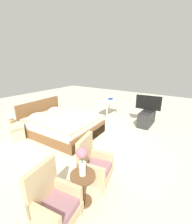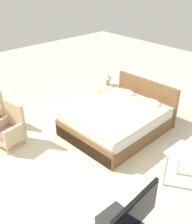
{
  "view_description": "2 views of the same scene",
  "coord_description": "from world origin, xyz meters",
  "px_view_note": "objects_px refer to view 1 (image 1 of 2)",
  "views": [
    {
      "loc": [
        -3.26,
        -2.4,
        2.2
      ],
      "look_at": [
        0.37,
        0.05,
        0.75
      ],
      "focal_mm": 24.0,
      "sensor_mm": 36.0,
      "label": 1
    },
    {
      "loc": [
        3.27,
        -2.78,
        3.36
      ],
      "look_at": [
        -0.08,
        0.26,
        0.81
      ],
      "focal_mm": 42.0,
      "sensor_mm": 36.0,
      "label": 2
    }
  ],
  "objects_px": {
    "bed": "(62,124)",
    "tv_flatscreen": "(148,103)",
    "flower_vase": "(82,158)",
    "side_table": "(83,185)",
    "nightstand": "(14,132)",
    "armchair_by_window_left": "(53,202)",
    "vanity_desk": "(108,103)",
    "armchair_by_window_right": "(93,165)",
    "tv_stand": "(147,118)",
    "book_stack": "(110,99)",
    "table_lamp": "(11,116)"
  },
  "relations": [
    {
      "from": "vanity_desk",
      "to": "bed",
      "type": "bearing_deg",
      "value": 167.66
    },
    {
      "from": "table_lamp",
      "to": "vanity_desk",
      "type": "bearing_deg",
      "value": -20.4
    },
    {
      "from": "bed",
      "to": "tv_stand",
      "type": "bearing_deg",
      "value": -43.39
    },
    {
      "from": "armchair_by_window_right",
      "to": "nightstand",
      "type": "xyz_separation_m",
      "value": [
        0.01,
        2.84,
        -0.1
      ]
    },
    {
      "from": "flower_vase",
      "to": "table_lamp",
      "type": "xyz_separation_m",
      "value": [
        0.48,
        2.97,
        -0.07
      ]
    },
    {
      "from": "bed",
      "to": "armchair_by_window_right",
      "type": "bearing_deg",
      "value": -119.21
    },
    {
      "from": "side_table",
      "to": "tv_flatscreen",
      "type": "xyz_separation_m",
      "value": [
        3.85,
        0.11,
        0.47
      ]
    },
    {
      "from": "book_stack",
      "to": "flower_vase",
      "type": "bearing_deg",
      "value": -156.88
    },
    {
      "from": "flower_vase",
      "to": "tv_flatscreen",
      "type": "distance_m",
      "value": 3.85
    },
    {
      "from": "tv_stand",
      "to": "flower_vase",
      "type": "bearing_deg",
      "value": -178.44
    },
    {
      "from": "flower_vase",
      "to": "tv_stand",
      "type": "distance_m",
      "value": 3.89
    },
    {
      "from": "side_table",
      "to": "tv_stand",
      "type": "bearing_deg",
      "value": 1.56
    },
    {
      "from": "side_table",
      "to": "tv_flatscreen",
      "type": "height_order",
      "value": "tv_flatscreen"
    },
    {
      "from": "flower_vase",
      "to": "side_table",
      "type": "bearing_deg",
      "value": 0.0
    },
    {
      "from": "nightstand",
      "to": "vanity_desk",
      "type": "xyz_separation_m",
      "value": [
        3.35,
        -1.25,
        0.34
      ]
    },
    {
      "from": "armchair_by_window_right",
      "to": "book_stack",
      "type": "distance_m",
      "value": 3.82
    },
    {
      "from": "bed",
      "to": "book_stack",
      "type": "distance_m",
      "value": 2.42
    },
    {
      "from": "bed",
      "to": "armchair_by_window_left",
      "type": "xyz_separation_m",
      "value": [
        -2.12,
        -2.07,
        0.08
      ]
    },
    {
      "from": "table_lamp",
      "to": "vanity_desk",
      "type": "xyz_separation_m",
      "value": [
        3.35,
        -1.25,
        -0.15
      ]
    },
    {
      "from": "armchair_by_window_left",
      "to": "vanity_desk",
      "type": "distance_m",
      "value": 4.61
    },
    {
      "from": "flower_vase",
      "to": "table_lamp",
      "type": "distance_m",
      "value": 3.01
    },
    {
      "from": "armchair_by_window_left",
      "to": "vanity_desk",
      "type": "height_order",
      "value": "armchair_by_window_left"
    },
    {
      "from": "armchair_by_window_right",
      "to": "vanity_desk",
      "type": "height_order",
      "value": "armchair_by_window_right"
    },
    {
      "from": "nightstand",
      "to": "flower_vase",
      "type": "bearing_deg",
      "value": -99.16
    },
    {
      "from": "side_table",
      "to": "vanity_desk",
      "type": "relative_size",
      "value": 0.53
    },
    {
      "from": "bed",
      "to": "armchair_by_window_right",
      "type": "xyz_separation_m",
      "value": [
        -1.16,
        -2.07,
        0.08
      ]
    },
    {
      "from": "vanity_desk",
      "to": "nightstand",
      "type": "bearing_deg",
      "value": 159.61
    },
    {
      "from": "armchair_by_window_right",
      "to": "side_table",
      "type": "xyz_separation_m",
      "value": [
        -0.47,
        -0.13,
        -0.03
      ]
    },
    {
      "from": "nightstand",
      "to": "tv_stand",
      "type": "xyz_separation_m",
      "value": [
        3.37,
        -2.86,
        -0.02
      ]
    },
    {
      "from": "armchair_by_window_right",
      "to": "tv_stand",
      "type": "distance_m",
      "value": 3.38
    },
    {
      "from": "tv_stand",
      "to": "armchair_by_window_left",
      "type": "bearing_deg",
      "value": 179.66
    },
    {
      "from": "table_lamp",
      "to": "tv_flatscreen",
      "type": "bearing_deg",
      "value": -40.32
    },
    {
      "from": "armchair_by_window_left",
      "to": "table_lamp",
      "type": "relative_size",
      "value": 2.79
    },
    {
      "from": "armchair_by_window_right",
      "to": "tv_stand",
      "type": "height_order",
      "value": "armchair_by_window_right"
    },
    {
      "from": "flower_vase",
      "to": "tv_flatscreen",
      "type": "height_order",
      "value": "tv_flatscreen"
    },
    {
      "from": "side_table",
      "to": "nightstand",
      "type": "bearing_deg",
      "value": 80.84
    },
    {
      "from": "side_table",
      "to": "vanity_desk",
      "type": "bearing_deg",
      "value": 24.17
    },
    {
      "from": "armchair_by_window_right",
      "to": "side_table",
      "type": "relative_size",
      "value": 1.67
    },
    {
      "from": "side_table",
      "to": "book_stack",
      "type": "height_order",
      "value": "book_stack"
    },
    {
      "from": "tv_stand",
      "to": "tv_flatscreen",
      "type": "bearing_deg",
      "value": 4.88
    },
    {
      "from": "armchair_by_window_left",
      "to": "side_table",
      "type": "height_order",
      "value": "armchair_by_window_left"
    },
    {
      "from": "armchair_by_window_right",
      "to": "vanity_desk",
      "type": "bearing_deg",
      "value": 25.32
    },
    {
      "from": "armchair_by_window_right",
      "to": "armchair_by_window_left",
      "type": "bearing_deg",
      "value": 179.97
    },
    {
      "from": "bed",
      "to": "armchair_by_window_left",
      "type": "relative_size",
      "value": 2.46
    },
    {
      "from": "bed",
      "to": "flower_vase",
      "type": "height_order",
      "value": "flower_vase"
    },
    {
      "from": "side_table",
      "to": "nightstand",
      "type": "distance_m",
      "value": 3.01
    },
    {
      "from": "tv_stand",
      "to": "vanity_desk",
      "type": "height_order",
      "value": "vanity_desk"
    },
    {
      "from": "tv_flatscreen",
      "to": "book_stack",
      "type": "height_order",
      "value": "tv_flatscreen"
    },
    {
      "from": "bed",
      "to": "tv_flatscreen",
      "type": "relative_size",
      "value": 2.59
    },
    {
      "from": "bed",
      "to": "vanity_desk",
      "type": "xyz_separation_m",
      "value": [
        2.2,
        -0.48,
        0.32
      ]
    }
  ]
}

